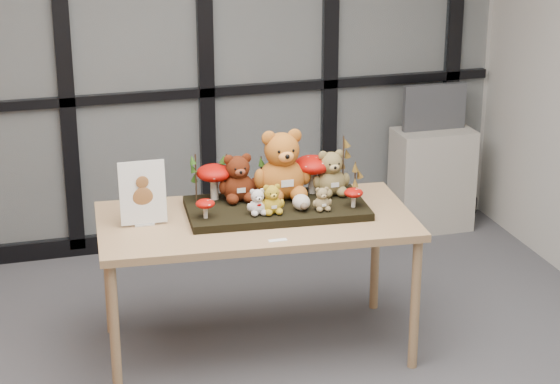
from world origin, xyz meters
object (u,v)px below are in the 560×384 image
object	(u,v)px
bear_tan_back	(331,170)
plush_cream_hedgehog	(301,201)
bear_small_yellow	(272,197)
bear_brown_medium	(238,175)
display_table	(256,229)
cabinet	(432,180)
mushroom_back_left	(214,180)
monitor	(435,107)
bear_pooh_yellow	(282,160)
mushroom_front_left	(205,208)
diorama_tray	(277,208)
sign_holder	(143,195)
bear_beige_small	(322,197)
mushroom_front_right	(353,197)
bear_white_bow	(257,200)
mushroom_back_right	(313,173)

from	to	relation	value
bear_tan_back	plush_cream_hedgehog	world-z (taller)	bear_tan_back
bear_small_yellow	bear_brown_medium	bearing A→B (deg)	121.19
bear_brown_medium	plush_cream_hedgehog	world-z (taller)	bear_brown_medium
display_table	cabinet	xyz separation A→B (m)	(1.63, 1.38, -0.34)
mushroom_back_left	monitor	world-z (taller)	monitor
cabinet	bear_small_yellow	bearing A→B (deg)	-137.34
bear_tan_back	bear_small_yellow	xyz separation A→B (m)	(-0.38, -0.19, -0.05)
bear_tan_back	plush_cream_hedgehog	bearing A→B (deg)	-135.38
plush_cream_hedgehog	bear_pooh_yellow	bearing A→B (deg)	106.20
bear_pooh_yellow	mushroom_back_left	size ratio (longest dim) A/B	1.96
mushroom_front_left	diorama_tray	bearing A→B (deg)	11.89
diorama_tray	monitor	bearing A→B (deg)	46.35
bear_small_yellow	sign_holder	size ratio (longest dim) A/B	0.51
mushroom_front_left	display_table	bearing A→B (deg)	6.82
bear_beige_small	diorama_tray	bearing A→B (deg)	150.66
diorama_tray	bear_pooh_yellow	xyz separation A→B (m)	(0.06, 0.11, 0.23)
mushroom_front_right	monitor	xyz separation A→B (m)	(1.13, 1.49, 0.02)
bear_brown_medium	mushroom_back_left	distance (m)	0.13
bear_tan_back	mushroom_front_left	world-z (taller)	bear_tan_back
bear_brown_medium	bear_small_yellow	xyz separation A→B (m)	(0.12, -0.24, -0.05)
bear_beige_small	bear_white_bow	bearing A→B (deg)	178.46
mushroom_front_right	bear_pooh_yellow	bearing A→B (deg)	142.12
mushroom_back_right	mushroom_front_right	xyz separation A→B (m)	(0.14, -0.27, -0.06)
bear_small_yellow	mushroom_back_left	size ratio (longest dim) A/B	0.81
plush_cream_hedgehog	mushroom_front_left	distance (m)	0.50
display_table	mushroom_back_left	world-z (taller)	mushroom_back_left
mushroom_back_right	mushroom_front_left	world-z (taller)	mushroom_back_right
plush_cream_hedgehog	mushroom_front_right	size ratio (longest dim) A/B	0.82
mushroom_front_right	sign_holder	xyz separation A→B (m)	(-1.08, 0.16, 0.06)
diorama_tray	mushroom_back_right	distance (m)	0.30
bear_beige_small	mushroom_front_left	world-z (taller)	bear_beige_small
bear_brown_medium	bear_tan_back	bearing A→B (deg)	-1.18
mushroom_back_left	mushroom_front_right	distance (m)	0.75
mushroom_back_right	sign_holder	world-z (taller)	sign_holder
display_table	mushroom_front_right	xyz separation A→B (m)	(0.50, -0.09, 0.16)
bear_brown_medium	mushroom_back_right	world-z (taller)	bear_brown_medium
bear_beige_small	mushroom_front_right	world-z (taller)	bear_beige_small
bear_tan_back	bear_white_bow	world-z (taller)	bear_tan_back
diorama_tray	bear_brown_medium	world-z (taller)	bear_brown_medium
bear_brown_medium	bear_small_yellow	world-z (taller)	bear_brown_medium
bear_white_bow	plush_cream_hedgehog	world-z (taller)	bear_white_bow
display_table	mushroom_back_right	bearing A→B (deg)	30.36
bear_brown_medium	mushroom_front_left	world-z (taller)	bear_brown_medium
display_table	bear_pooh_yellow	distance (m)	0.40
cabinet	display_table	bearing A→B (deg)	-139.76
diorama_tray	cabinet	bearing A→B (deg)	45.96
display_table	bear_pooh_yellow	size ratio (longest dim) A/B	4.10
bear_pooh_yellow	mushroom_back_left	bearing A→B (deg)	173.63
bear_tan_back	bear_white_bow	distance (m)	0.50
mushroom_back_left	monitor	distance (m)	2.15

